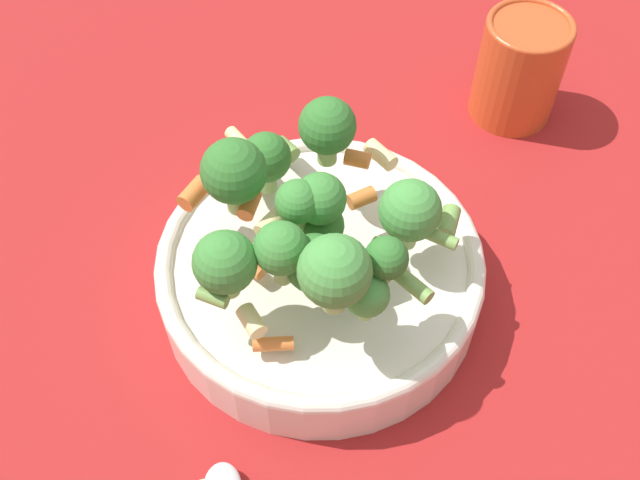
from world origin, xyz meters
TOP-DOWN VIEW (x-y plane):
  - ground_plane at (0.00, 0.00)m, footprint 3.00×3.00m
  - bowl at (0.00, 0.00)m, footprint 0.25×0.25m
  - pasta_salad at (-0.01, -0.01)m, footprint 0.21×0.19m
  - cup at (0.16, 0.22)m, footprint 0.08×0.08m

SIDE VIEW (x-z plane):
  - ground_plane at x=0.00m, z-range 0.00..0.00m
  - bowl at x=0.00m, z-range 0.00..0.05m
  - cup at x=0.16m, z-range 0.00..0.10m
  - pasta_salad at x=-0.01m, z-range 0.06..0.16m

